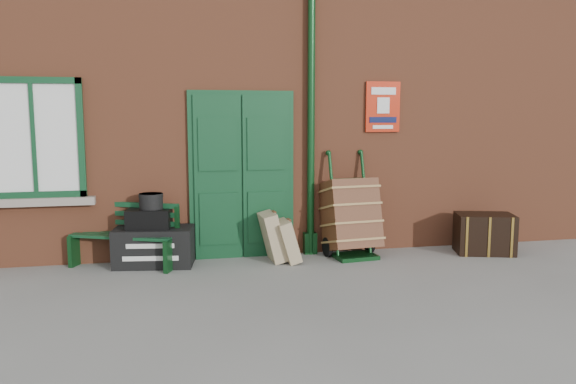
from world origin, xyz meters
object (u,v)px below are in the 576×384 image
object	(u,v)px
houdini_trunk	(154,246)
dark_trunk	(484,234)
bench	(126,233)
porter_trolley	(351,216)

from	to	relation	value
houdini_trunk	dark_trunk	size ratio (longest dim) A/B	1.28
bench	houdini_trunk	world-z (taller)	bench
houdini_trunk	porter_trolley	distance (m)	2.66
porter_trolley	dark_trunk	size ratio (longest dim) A/B	1.84
porter_trolley	bench	bearing A→B (deg)	171.86
bench	dark_trunk	size ratio (longest dim) A/B	1.82
houdini_trunk	porter_trolley	size ratio (longest dim) A/B	0.70
houdini_trunk	porter_trolley	bearing A→B (deg)	7.78
porter_trolley	dark_trunk	world-z (taller)	porter_trolley
porter_trolley	houdini_trunk	bearing A→B (deg)	172.95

